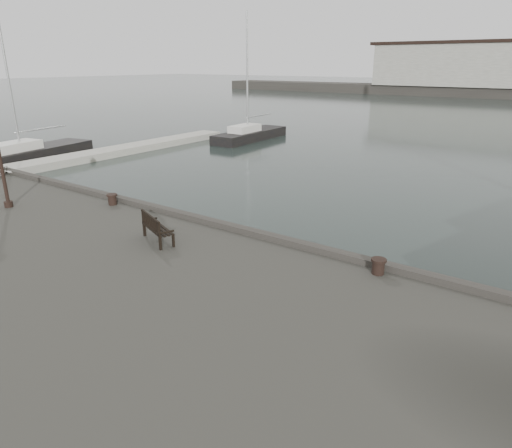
{
  "coord_description": "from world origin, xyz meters",
  "views": [
    {
      "loc": [
        8.48,
        -10.71,
        6.56
      ],
      "look_at": [
        1.18,
        -0.5,
        2.1
      ],
      "focal_mm": 32.0,
      "sensor_mm": 36.0,
      "label": 1
    }
  ],
  "objects_px": {
    "bollard_left": "(112,199)",
    "bollard_right": "(378,266)",
    "bench": "(158,233)",
    "yacht_a": "(28,157)",
    "yacht_d": "(250,137)"
  },
  "relations": [
    {
      "from": "yacht_d",
      "to": "bench",
      "type": "bearing_deg",
      "value": -61.36
    },
    {
      "from": "yacht_a",
      "to": "bench",
      "type": "bearing_deg",
      "value": -30.34
    },
    {
      "from": "bollard_right",
      "to": "yacht_a",
      "type": "height_order",
      "value": "yacht_a"
    },
    {
      "from": "bollard_left",
      "to": "yacht_d",
      "type": "relative_size",
      "value": 0.04
    },
    {
      "from": "bench",
      "to": "bollard_left",
      "type": "xyz_separation_m",
      "value": [
        -4.13,
        1.58,
        -0.06
      ]
    },
    {
      "from": "bollard_left",
      "to": "bollard_right",
      "type": "height_order",
      "value": "bollard_left"
    },
    {
      "from": "bench",
      "to": "yacht_a",
      "type": "xyz_separation_m",
      "value": [
        -22.23,
        8.18,
        -1.58
      ]
    },
    {
      "from": "yacht_d",
      "to": "bollard_right",
      "type": "bearing_deg",
      "value": -49.99
    },
    {
      "from": "bollard_left",
      "to": "yacht_d",
      "type": "bearing_deg",
      "value": 114.61
    },
    {
      "from": "bench",
      "to": "bollard_right",
      "type": "bearing_deg",
      "value": 37.36
    },
    {
      "from": "bench",
      "to": "yacht_a",
      "type": "bearing_deg",
      "value": -178.19
    },
    {
      "from": "bench",
      "to": "bollard_left",
      "type": "distance_m",
      "value": 4.42
    },
    {
      "from": "bollard_right",
      "to": "yacht_d",
      "type": "bearing_deg",
      "value": 132.17
    },
    {
      "from": "bench",
      "to": "bollard_right",
      "type": "distance_m",
      "value": 6.34
    },
    {
      "from": "bench",
      "to": "yacht_a",
      "type": "height_order",
      "value": "yacht_a"
    }
  ]
}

